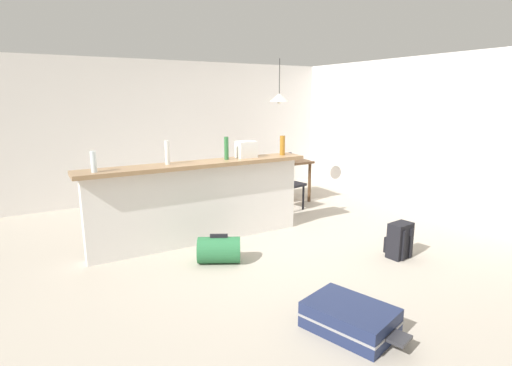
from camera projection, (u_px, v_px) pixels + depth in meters
name	position (u px, v px, depth m)	size (l,w,h in m)	color
ground_plane	(267.00, 244.00, 5.22)	(13.00, 13.00, 0.05)	#ADA393
wall_back	(183.00, 129.00, 7.53)	(6.60, 0.10, 2.50)	silver
wall_right	(412.00, 134.00, 6.69)	(0.10, 6.00, 2.50)	silver
partition_half_wall	(200.00, 205.00, 5.11)	(2.80, 0.20, 1.00)	silver
bar_countertop	(199.00, 164.00, 4.99)	(2.96, 0.40, 0.05)	#93704C
bottle_clear	(93.00, 162.00, 4.30)	(0.06, 0.06, 0.23)	silver
bottle_white	(167.00, 153.00, 4.80)	(0.06, 0.06, 0.29)	silver
bottle_green	(226.00, 148.00, 5.18)	(0.06, 0.06, 0.30)	#2D6B38
bottle_amber	(282.00, 145.00, 5.57)	(0.07, 0.07, 0.27)	#9E661E
grocery_bag	(246.00, 149.00, 5.36)	(0.26, 0.18, 0.22)	silver
dining_table	(276.00, 166.00, 7.13)	(1.10, 0.80, 0.74)	#4C331E
dining_chair_near_partition	(287.00, 179.00, 6.67)	(0.47, 0.47, 0.93)	black
pendant_lamp	(279.00, 98.00, 6.97)	(0.34, 0.34, 0.77)	black
suitcase_flat_navy	(350.00, 318.00, 3.22)	(0.67, 0.89, 0.22)	#1E284C
duffel_bag_green	(219.00, 250.00, 4.54)	(0.56, 0.49, 0.34)	#286B3D
backpack_black	(399.00, 241.00, 4.68)	(0.30, 0.27, 0.42)	black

